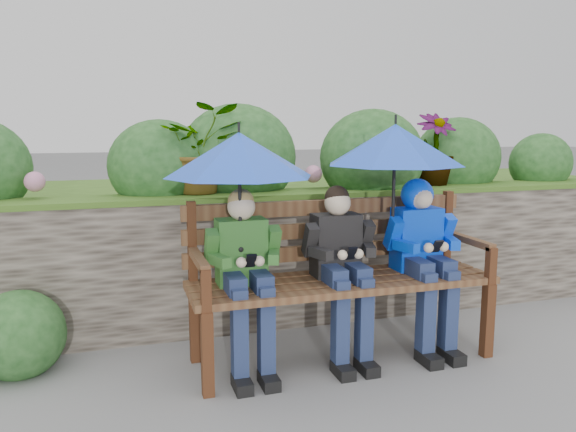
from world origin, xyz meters
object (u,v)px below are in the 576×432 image
object	(u,v)px
boy_left	(245,269)
umbrella_left	(239,155)
umbrella_right	(395,145)
boy_middle	(341,261)
park_bench	(338,267)
boy_right	(423,247)

from	to	relation	value
boy_left	umbrella_left	xyz separation A→B (m)	(-0.02, 0.02, 0.69)
umbrella_right	boy_middle	bearing A→B (deg)	-173.10
park_bench	umbrella_right	bearing A→B (deg)	-7.15
park_bench	boy_right	size ratio (longest dim) A/B	1.71
umbrella_left	umbrella_right	world-z (taller)	umbrella_right
boy_left	umbrella_left	bearing A→B (deg)	131.65
boy_left	umbrella_right	size ratio (longest dim) A/B	1.26
park_bench	boy_middle	size ratio (longest dim) A/B	1.75
boy_right	park_bench	bearing A→B (deg)	171.91
umbrella_left	umbrella_right	xyz separation A→B (m)	(1.04, 0.02, 0.05)
park_bench	boy_left	xyz separation A→B (m)	(-0.65, -0.09, 0.06)
boy_middle	boy_right	world-z (taller)	boy_right
umbrella_left	boy_right	bearing A→B (deg)	-0.60
umbrella_right	boy_right	bearing A→B (deg)	-9.70
boy_middle	umbrella_left	xyz separation A→B (m)	(-0.66, 0.02, 0.69)
boy_right	umbrella_left	bearing A→B (deg)	179.40
boy_right	umbrella_left	distance (m)	1.41
boy_middle	boy_right	distance (m)	0.60
boy_right	umbrella_right	world-z (taller)	umbrella_right
park_bench	umbrella_right	xyz separation A→B (m)	(0.37, -0.05, 0.81)
boy_middle	umbrella_right	bearing A→B (deg)	6.90
umbrella_right	park_bench	bearing A→B (deg)	172.85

